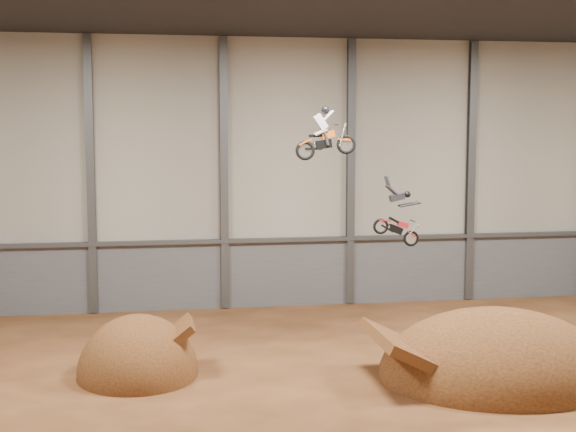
% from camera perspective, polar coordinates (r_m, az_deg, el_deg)
% --- Properties ---
extents(floor, '(40.00, 40.00, 0.00)m').
position_cam_1_polar(floor, '(28.66, 4.98, -12.80)').
color(floor, '#492713').
rests_on(floor, ground).
extents(back_wall, '(40.00, 0.10, 14.00)m').
position_cam_1_polar(back_wall, '(41.85, -0.04, 3.04)').
color(back_wall, '#A7A294').
rests_on(back_wall, ground).
extents(lower_band_back, '(39.80, 0.18, 3.50)m').
position_cam_1_polar(lower_band_back, '(42.37, -0.01, -4.08)').
color(lower_band_back, '#595B61').
rests_on(lower_band_back, ground).
extents(steel_rail, '(39.80, 0.35, 0.20)m').
position_cam_1_polar(steel_rail, '(41.94, 0.02, -1.70)').
color(steel_rail, '#47494F').
rests_on(steel_rail, lower_band_back).
extents(steel_column_1, '(0.40, 0.36, 13.90)m').
position_cam_1_polar(steel_column_1, '(41.21, -13.86, 2.81)').
color(steel_column_1, '#47494F').
rests_on(steel_column_1, ground).
extents(steel_column_2, '(0.40, 0.36, 13.90)m').
position_cam_1_polar(steel_column_2, '(41.24, -4.57, 2.97)').
color(steel_column_2, '#47494F').
rests_on(steel_column_2, ground).
extents(steel_column_3, '(0.40, 0.36, 13.90)m').
position_cam_1_polar(steel_column_3, '(42.32, 4.47, 3.05)').
color(steel_column_3, '#47494F').
rests_on(steel_column_3, ground).
extents(steel_column_4, '(0.40, 0.36, 13.90)m').
position_cam_1_polar(steel_column_4, '(44.40, 12.86, 3.06)').
color(steel_column_4, '#47494F').
rests_on(steel_column_4, ground).
extents(takeoff_ramp, '(4.59, 5.30, 4.59)m').
position_cam_1_polar(takeoff_ramp, '(31.65, -10.61, -11.03)').
color(takeoff_ramp, '#412210').
rests_on(takeoff_ramp, ground).
extents(landing_ramp, '(8.95, 7.92, 5.16)m').
position_cam_1_polar(landing_ramp, '(31.82, 14.58, -11.03)').
color(landing_ramp, '#412210').
rests_on(landing_ramp, ground).
extents(fmx_rider_a, '(2.76, 1.12, 2.51)m').
position_cam_1_polar(fmx_rider_a, '(32.00, 2.80, 6.17)').
color(fmx_rider_a, '#CD520F').
extents(fmx_rider_b, '(3.33, 0.80, 3.12)m').
position_cam_1_polar(fmx_rider_b, '(32.48, 7.51, 0.31)').
color(fmx_rider_b, red).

